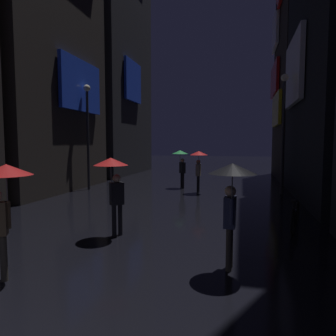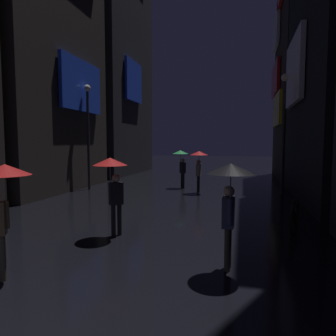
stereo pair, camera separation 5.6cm
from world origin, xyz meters
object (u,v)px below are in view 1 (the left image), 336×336
pedestrian_foreground_right_red (199,160)px  pedestrian_far_right_green (181,158)px  pedestrian_midstreet_left_red (113,175)px  streetlamp_right_far (283,120)px  pedestrian_near_crossing_red (3,189)px  bicycle_parked_at_storefront (295,217)px  pedestrian_midstreet_centre_black (232,187)px  streetlamp_left_far (88,125)px

pedestrian_foreground_right_red → pedestrian_far_right_green: same height
pedestrian_midstreet_left_red → streetlamp_right_far: bearing=57.8°
pedestrian_near_crossing_red → bicycle_parked_at_storefront: bearing=39.7°
bicycle_parked_at_storefront → pedestrian_near_crossing_red: bearing=-140.3°
streetlamp_right_far → bicycle_parked_at_storefront: bearing=-93.6°
pedestrian_foreground_right_red → pedestrian_midstreet_centre_black: 9.39m
pedestrian_midstreet_left_red → pedestrian_foreground_right_red: bearing=81.2°
pedestrian_near_crossing_red → streetlamp_left_far: streetlamp_left_far is taller
pedestrian_midstreet_left_red → pedestrian_far_right_green: same height
pedestrian_foreground_right_red → bicycle_parked_at_storefront: bearing=-58.1°
pedestrian_midstreet_centre_black → streetlamp_right_far: streetlamp_right_far is taller
pedestrian_near_crossing_red → pedestrian_far_right_green: 12.00m
bicycle_parked_at_storefront → pedestrian_midstreet_centre_black: bearing=-116.9°
pedestrian_foreground_right_red → pedestrian_midstreet_centre_black: bearing=-78.2°
pedestrian_foreground_right_red → pedestrian_near_crossing_red: bearing=-100.9°
pedestrian_near_crossing_red → pedestrian_midstreet_left_red: 2.95m
pedestrian_midstreet_left_red → bicycle_parked_at_storefront: size_ratio=1.20×
pedestrian_midstreet_centre_black → pedestrian_foreground_right_red: bearing=101.8°
pedestrian_midstreet_left_red → streetlamp_left_far: streetlamp_left_far is taller
pedestrian_near_crossing_red → bicycle_parked_at_storefront: 7.45m
pedestrian_near_crossing_red → pedestrian_far_right_green: same height
pedestrian_far_right_green → pedestrian_midstreet_left_red: bearing=-89.9°
pedestrian_midstreet_centre_black → pedestrian_far_right_green: size_ratio=1.00×
pedestrian_foreground_right_red → pedestrian_midstreet_left_red: size_ratio=1.00×
bicycle_parked_at_storefront → pedestrian_midstreet_left_red: bearing=-159.0°
bicycle_parked_at_storefront → streetlamp_left_far: bearing=149.9°
pedestrian_far_right_green → bicycle_parked_at_storefront: (4.84, -7.29, -1.28)m
pedestrian_midstreet_centre_black → pedestrian_far_right_green: same height
pedestrian_near_crossing_red → streetlamp_left_far: (-3.95, 10.25, 1.84)m
pedestrian_midstreet_left_red → bicycle_parked_at_storefront: (4.82, 1.85, -1.28)m
pedestrian_near_crossing_red → pedestrian_far_right_green: size_ratio=1.00×
pedestrian_far_right_green → bicycle_parked_at_storefront: pedestrian_far_right_green is taller
pedestrian_foreground_right_red → bicycle_parked_at_storefront: 6.99m
streetlamp_left_far → pedestrian_midstreet_centre_black: bearing=-48.5°
pedestrian_far_right_green → streetlamp_right_far: 5.65m
streetlamp_right_far → pedestrian_foreground_right_red: bearing=-171.6°
pedestrian_midstreet_left_red → streetlamp_left_far: size_ratio=0.38×
pedestrian_foreground_right_red → pedestrian_far_right_green: bearing=129.7°
pedestrian_foreground_right_red → streetlamp_left_far: size_ratio=0.38×
pedestrian_near_crossing_red → bicycle_parked_at_storefront: pedestrian_near_crossing_red is taller
pedestrian_midstreet_left_red → pedestrian_far_right_green: size_ratio=1.00×
pedestrian_far_right_green → streetlamp_right_far: bearing=-9.3°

